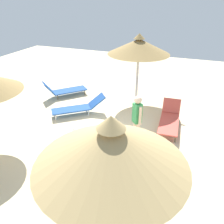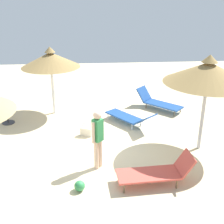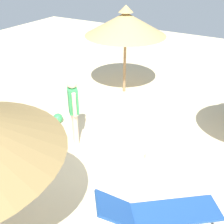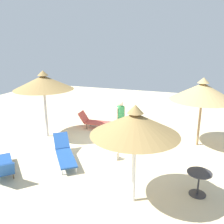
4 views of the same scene
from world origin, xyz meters
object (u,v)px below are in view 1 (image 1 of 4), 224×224
(parasol_umbrella_near_left, at_px, (139,46))
(lounge_chair_front, at_px, (64,90))
(parasol_umbrella_edge, at_px, (111,147))
(lounge_chair_back, at_px, (170,119))
(lounge_chair_far_left, at_px, (79,107))
(person_standing_center, at_px, (137,118))
(handbag, at_px, (77,134))
(beach_ball, at_px, (164,158))

(parasol_umbrella_near_left, bearing_deg, lounge_chair_front, 9.91)
(parasol_umbrella_edge, distance_m, lounge_chair_front, 7.75)
(parasol_umbrella_near_left, xyz_separation_m, lounge_chair_front, (3.39, 0.59, -2.16))
(parasol_umbrella_near_left, xyz_separation_m, lounge_chair_back, (-1.72, 1.73, -2.12))
(lounge_chair_far_left, distance_m, lounge_chair_front, 2.06)
(lounge_chair_front, distance_m, person_standing_center, 5.05)
(person_standing_center, relative_size, handbag, 3.51)
(lounge_chair_back, relative_size, person_standing_center, 1.14)
(person_standing_center, height_order, handbag, person_standing_center)
(parasol_umbrella_edge, distance_m, lounge_chair_back, 5.15)
(parasol_umbrella_edge, height_order, lounge_chair_front, parasol_umbrella_edge)
(parasol_umbrella_edge, bearing_deg, lounge_chair_back, -95.69)
(lounge_chair_back, xyz_separation_m, person_standing_center, (0.86, 1.50, 0.64))
(parasol_umbrella_near_left, bearing_deg, lounge_chair_far_left, 46.76)
(parasol_umbrella_edge, xyz_separation_m, parasol_umbrella_near_left, (1.25, -6.49, 0.20))
(lounge_chair_back, xyz_separation_m, lounge_chair_front, (5.11, -1.14, -0.03))
(lounge_chair_front, bearing_deg, handbag, 127.29)
(handbag, bearing_deg, lounge_chair_back, -146.68)
(parasol_umbrella_near_left, relative_size, handbag, 6.06)
(lounge_chair_far_left, xyz_separation_m, lounge_chair_front, (1.55, -1.37, -0.01))
(parasol_umbrella_near_left, bearing_deg, lounge_chair_back, 134.78)
(lounge_chair_far_left, distance_m, beach_ball, 4.12)
(parasol_umbrella_edge, height_order, beach_ball, parasol_umbrella_edge)
(lounge_chair_front, height_order, handbag, lounge_chair_front)
(parasol_umbrella_edge, relative_size, lounge_chair_far_left, 1.39)
(parasol_umbrella_near_left, height_order, handbag, parasol_umbrella_near_left)
(lounge_chair_back, bearing_deg, handbag, 33.32)
(lounge_chair_far_left, height_order, person_standing_center, person_standing_center)
(handbag, distance_m, beach_ball, 2.98)
(parasol_umbrella_edge, bearing_deg, lounge_chair_far_left, -55.70)
(parasol_umbrella_edge, height_order, lounge_chair_far_left, parasol_umbrella_edge)
(person_standing_center, bearing_deg, lounge_chair_back, -119.91)
(lounge_chair_far_left, relative_size, beach_ball, 7.42)
(parasol_umbrella_near_left, relative_size, lounge_chair_front, 1.60)
(parasol_umbrella_near_left, relative_size, person_standing_center, 1.73)
(lounge_chair_front, height_order, beach_ball, lounge_chair_front)
(parasol_umbrella_edge, height_order, lounge_chair_back, parasol_umbrella_edge)
(handbag, bearing_deg, parasol_umbrella_near_left, -107.08)
(lounge_chair_back, bearing_deg, beach_ball, 94.30)
(lounge_chair_back, distance_m, lounge_chair_front, 5.24)
(parasol_umbrella_near_left, distance_m, person_standing_center, 3.66)
(lounge_chair_far_left, bearing_deg, lounge_chair_back, -176.39)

